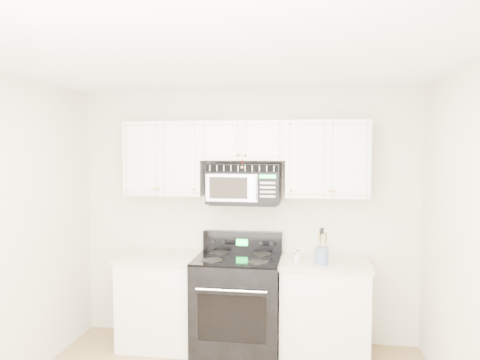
# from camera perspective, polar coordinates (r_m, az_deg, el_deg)

# --- Properties ---
(room) EXTENTS (3.51, 3.51, 2.61)m
(room) POSITION_cam_1_polar(r_m,az_deg,el_deg) (3.21, -3.63, -8.70)
(room) COLOR olive
(room) RESTS_ON ground
(base_cabinet_left) EXTENTS (0.86, 0.65, 0.92)m
(base_cabinet_left) POSITION_cam_1_polar(r_m,az_deg,el_deg) (4.99, -9.17, -14.57)
(base_cabinet_left) COLOR silver
(base_cabinet_left) RESTS_ON ground
(base_cabinet_right) EXTENTS (0.86, 0.65, 0.92)m
(base_cabinet_right) POSITION_cam_1_polar(r_m,az_deg,el_deg) (4.76, 10.19, -15.47)
(base_cabinet_right) COLOR silver
(base_cabinet_right) RESTS_ON ground
(range) EXTENTS (0.83, 0.75, 1.14)m
(range) POSITION_cam_1_polar(r_m,az_deg,el_deg) (4.76, -0.26, -14.68)
(range) COLOR black
(range) RESTS_ON ground
(upper_cabinets) EXTENTS (2.44, 0.37, 0.75)m
(upper_cabinets) POSITION_cam_1_polar(r_m,az_deg,el_deg) (4.69, 0.54, 3.07)
(upper_cabinets) COLOR silver
(upper_cabinets) RESTS_ON ground
(microwave) EXTENTS (0.72, 0.41, 0.40)m
(microwave) POSITION_cam_1_polar(r_m,az_deg,el_deg) (4.68, 0.51, -0.40)
(microwave) COLOR black
(microwave) RESTS_ON ground
(utensil_crock) EXTENTS (0.13, 0.13, 0.34)m
(utensil_crock) POSITION_cam_1_polar(r_m,az_deg,el_deg) (4.48, 9.93, -8.98)
(utensil_crock) COLOR slate
(utensil_crock) RESTS_ON base_cabinet_right
(shaker_salt) EXTENTS (0.04, 0.04, 0.10)m
(shaker_salt) POSITION_cam_1_polar(r_m,az_deg,el_deg) (4.63, 7.21, -9.00)
(shaker_salt) COLOR white
(shaker_salt) RESTS_ON base_cabinet_right
(shaker_pepper) EXTENTS (0.04, 0.04, 0.10)m
(shaker_pepper) POSITION_cam_1_polar(r_m,az_deg,el_deg) (4.50, 6.89, -9.39)
(shaker_pepper) COLOR white
(shaker_pepper) RESTS_ON base_cabinet_right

